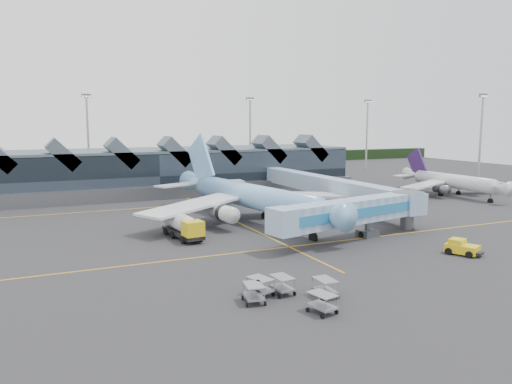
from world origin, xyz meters
name	(u,v)px	position (x,y,z in m)	size (l,w,h in m)	color
ground	(262,234)	(0.00, 0.00, 0.00)	(260.00, 260.00, 0.00)	#2D2D30
taxi_stripes	(235,221)	(0.00, 10.00, 0.01)	(120.00, 60.00, 0.01)	orange
tree_line_far	(124,162)	(0.00, 110.00, 2.00)	(260.00, 4.00, 4.00)	black
terminal	(149,171)	(-5.07, 47.35, 4.88)	(90.00, 22.25, 12.52)	black
light_masts	(233,133)	(21.00, 62.80, 12.49)	(132.40, 42.56, 22.45)	#9C9FA5
main_airliner	(248,195)	(1.90, 9.25, 4.05)	(36.88, 42.86, 13.80)	#6AA1D6
regional_jet	(450,181)	(51.92, 16.88, 3.12)	(26.33, 28.60, 9.84)	silver
jet_bridge	(362,211)	(11.14, -7.73, 3.69)	(26.88, 9.02, 5.55)	#779AC7
fuel_truck	(182,224)	(-10.79, 2.35, 1.82)	(3.68, 9.78, 3.25)	black
pushback_tug	(462,248)	(16.82, -19.51, 0.80)	(3.64, 4.41, 1.77)	gold
baggage_carts	(288,290)	(-8.98, -24.55, 0.92)	(8.22, 8.42, 1.64)	gray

